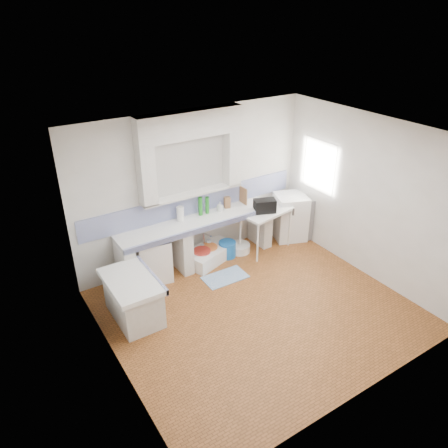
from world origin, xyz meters
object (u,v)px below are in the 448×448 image
sink (209,255)px  side_table (265,230)px  stove (153,259)px  fridge (290,217)px

sink → side_table: 1.19m
stove → sink: bearing=8.4°
fridge → sink: bearing=-163.1°
fridge → stove: bearing=-162.1°
stove → side_table: bearing=3.2°
sink → side_table: (1.13, -0.22, 0.30)m
stove → fridge: 2.97m
fridge → side_table: bearing=-150.9°
stove → fridge: (2.97, -0.13, 0.07)m
sink → fridge: bearing=-22.3°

